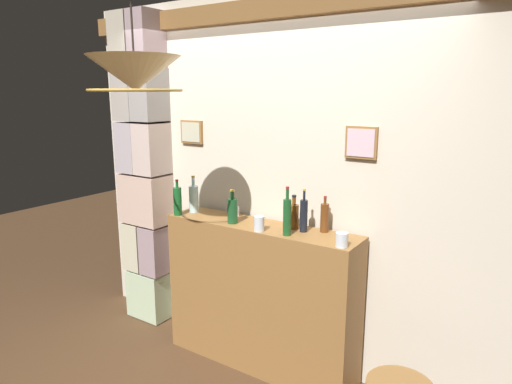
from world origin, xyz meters
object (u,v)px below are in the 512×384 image
liquor_bottle_gin (194,198)px  liquor_bottle_whiskey (232,210)px  liquor_bottle_vodka (287,216)px  liquor_bottle_rye (178,201)px  glass_tumbler_rocks (235,211)px  pendant_lamp (135,75)px  liquor_bottle_tequila (304,215)px  glass_tumbler_highball (259,224)px  glass_tumbler_shot (342,240)px  liquor_bottle_port (294,216)px  liquor_bottle_scotch (325,217)px

liquor_bottle_gin → liquor_bottle_whiskey: (0.44, -0.08, -0.01)m
liquor_bottle_vodka → liquor_bottle_rye: size_ratio=1.18×
liquor_bottle_whiskey → liquor_bottle_vodka: bearing=-3.5°
glass_tumbler_rocks → pendant_lamp: size_ratio=0.13×
liquor_bottle_gin → liquor_bottle_tequila: (0.96, 0.02, 0.01)m
pendant_lamp → liquor_bottle_gin: bearing=109.6°
liquor_bottle_rye → glass_tumbler_highball: 0.75m
liquor_bottle_whiskey → pendant_lamp: pendant_lamp is taller
liquor_bottle_whiskey → pendant_lamp: size_ratio=0.46×
liquor_bottle_whiskey → glass_tumbler_highball: size_ratio=2.34×
liquor_bottle_gin → liquor_bottle_rye: size_ratio=1.04×
liquor_bottle_rye → glass_tumbler_shot: (1.34, 0.02, -0.07)m
glass_tumbler_shot → liquor_bottle_tequila: bearing=157.1°
pendant_lamp → liquor_bottle_port: bearing=54.1°
liquor_bottle_port → liquor_bottle_vodka: bearing=-77.3°
glass_tumbler_rocks → liquor_bottle_whiskey: bearing=-58.8°
liquor_bottle_whiskey → glass_tumbler_rocks: 0.21m
liquor_bottle_rye → liquor_bottle_port: (0.91, 0.18, -0.02)m
liquor_bottle_scotch → glass_tumbler_rocks: 0.75m
liquor_bottle_scotch → glass_tumbler_rocks: (-0.75, -0.00, -0.07)m
liquor_bottle_whiskey → liquor_bottle_scotch: 0.66m
liquor_bottle_rye → liquor_bottle_port: 0.93m
liquor_bottle_gin → pendant_lamp: size_ratio=0.54×
liquor_bottle_scotch → glass_tumbler_shot: liquor_bottle_scotch is taller
pendant_lamp → liquor_bottle_vodka: bearing=46.7°
liquor_bottle_tequila → glass_tumbler_highball: bearing=-148.7°
liquor_bottle_vodka → glass_tumbler_rocks: liquor_bottle_vodka is taller
glass_tumbler_rocks → liquor_bottle_gin: bearing=-165.1°
liquor_bottle_rye → liquor_bottle_whiskey: bearing=6.8°
liquor_bottle_vodka → liquor_bottle_rye: liquor_bottle_vodka is taller
liquor_bottle_gin → glass_tumbler_shot: (1.30, -0.12, -0.07)m
liquor_bottle_tequila → liquor_bottle_whiskey: bearing=-169.0°
liquor_bottle_vodka → liquor_bottle_scotch: size_ratio=1.32×
liquor_bottle_whiskey → glass_tumbler_shot: 0.86m
liquor_bottle_whiskey → glass_tumbler_rocks: size_ratio=3.45×
liquor_bottle_tequila → glass_tumbler_highball: 0.31m
liquor_bottle_tequila → liquor_bottle_scotch: 0.14m
liquor_bottle_port → glass_tumbler_highball: bearing=-132.8°
liquor_bottle_vodka → liquor_bottle_port: (-0.03, 0.15, -0.04)m
liquor_bottle_whiskey → liquor_bottle_port: bearing=16.2°
liquor_bottle_gin → pendant_lamp: 1.23m
pendant_lamp → glass_tumbler_rocks: bearing=86.2°
glass_tumbler_shot → liquor_bottle_whiskey: bearing=177.2°
liquor_bottle_vodka → liquor_bottle_whiskey: (-0.47, 0.03, -0.03)m
pendant_lamp → glass_tumbler_shot: bearing=32.6°
liquor_bottle_gin → liquor_bottle_port: bearing=2.9°
liquor_bottle_scotch → glass_tumbler_rocks: size_ratio=3.48×
liquor_bottle_tequila → liquor_bottle_whiskey: size_ratio=1.20×
liquor_bottle_rye → liquor_bottle_tequila: size_ratio=0.94×
glass_tumbler_highball → pendant_lamp: pendant_lamp is taller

